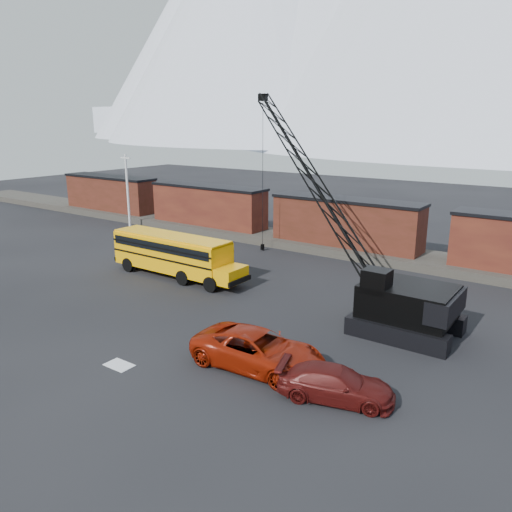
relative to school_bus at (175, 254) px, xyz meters
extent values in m
plane|color=black|center=(7.27, -7.91, -1.79)|extent=(160.00, 160.00, 0.00)
cone|color=white|center=(-172.73, 252.09, 75.01)|extent=(240.00, 240.00, 160.00)
cone|color=white|center=(-252.73, 292.09, 65.41)|extent=(220.00, 220.00, 140.00)
cube|color=#48443B|center=(7.27, 14.09, -1.44)|extent=(120.00, 5.00, 0.70)
cube|color=#572218|center=(-24.73, 14.09, 0.91)|extent=(13.50, 2.90, 4.00)
cube|color=black|center=(-24.73, 14.09, 2.96)|extent=(13.70, 3.10, 0.25)
cube|color=black|center=(-28.93, 14.09, -0.79)|extent=(2.20, 2.40, 0.60)
cube|color=black|center=(-20.53, 14.09, -0.79)|extent=(2.20, 2.40, 0.60)
cube|color=#411712|center=(-8.73, 14.09, 0.91)|extent=(13.50, 2.90, 4.00)
cube|color=black|center=(-8.73, 14.09, 2.96)|extent=(13.70, 3.10, 0.25)
cube|color=black|center=(-12.93, 14.09, -0.79)|extent=(2.20, 2.40, 0.60)
cube|color=black|center=(-4.53, 14.09, -0.79)|extent=(2.20, 2.40, 0.60)
cube|color=#572218|center=(7.27, 14.09, 0.91)|extent=(13.50, 2.90, 4.00)
cube|color=black|center=(7.27, 14.09, 2.96)|extent=(13.70, 3.10, 0.25)
cube|color=black|center=(3.07, 14.09, -0.79)|extent=(2.20, 2.40, 0.60)
cube|color=black|center=(11.47, 14.09, -0.79)|extent=(2.20, 2.40, 0.60)
cube|color=black|center=(19.07, 14.09, -0.79)|extent=(2.20, 2.40, 0.60)
cylinder|color=silver|center=(-16.73, 10.09, 2.21)|extent=(0.24, 0.24, 8.00)
cube|color=silver|center=(-16.73, 10.09, 5.81)|extent=(1.40, 0.12, 0.12)
cube|color=silver|center=(7.77, -11.91, -1.78)|extent=(1.40, 0.90, 0.02)
cube|color=#F3A505|center=(-0.35, 0.00, 0.01)|extent=(10.00, 2.50, 2.50)
cube|color=#F3A505|center=(5.25, 0.00, -0.69)|extent=(1.60, 2.30, 1.10)
cube|color=#F3A505|center=(-0.35, 0.00, 1.31)|extent=(10.00, 2.30, 0.18)
cube|color=black|center=(-0.35, -1.26, 0.71)|extent=(9.60, 0.05, 0.65)
cube|color=black|center=(-0.35, 1.26, 0.71)|extent=(9.60, 0.05, 0.65)
cube|color=black|center=(6.10, 0.00, -0.99)|extent=(0.15, 2.45, 0.35)
cube|color=black|center=(-5.40, 0.00, -0.99)|extent=(0.15, 2.50, 0.35)
cylinder|color=black|center=(-3.95, -1.15, -1.24)|extent=(1.10, 0.35, 1.10)
cylinder|color=black|center=(-3.95, 1.15, -1.24)|extent=(1.10, 0.35, 1.10)
cylinder|color=black|center=(1.85, -1.15, -1.24)|extent=(1.10, 0.35, 1.10)
cylinder|color=black|center=(1.85, 1.15, -1.24)|extent=(1.10, 0.35, 1.10)
cylinder|color=black|center=(4.45, -1.15, -1.24)|extent=(1.10, 0.35, 1.10)
cylinder|color=black|center=(4.45, 1.15, -1.24)|extent=(1.10, 0.35, 1.10)
imported|color=maroon|center=(13.40, -8.20, -0.88)|extent=(6.71, 3.39, 1.82)
imported|color=#4C0F0D|center=(17.68, -8.61, -1.08)|extent=(5.32, 3.36, 1.44)
cube|color=black|center=(17.80, -1.76, -1.29)|extent=(5.50, 1.00, 1.00)
cube|color=black|center=(17.80, 1.44, -1.29)|extent=(5.50, 1.00, 1.00)
cube|color=black|center=(17.80, -0.16, 0.11)|extent=(4.80, 3.60, 1.80)
cube|color=black|center=(19.80, -0.16, 0.31)|extent=(1.20, 3.80, 1.20)
cube|color=black|center=(16.40, -1.36, 1.31)|extent=(1.40, 1.20, 1.30)
cube|color=black|center=(16.40, -1.91, 1.31)|extent=(1.20, 0.06, 0.90)
cube|color=black|center=(0.96, 10.23, 11.54)|extent=(0.70, 0.50, 0.60)
cylinder|color=black|center=(0.96, 10.23, 4.88)|extent=(0.04, 0.04, 13.04)
cube|color=black|center=(0.96, 10.23, -1.44)|extent=(0.25, 0.25, 0.50)
camera|label=1|loc=(25.84, -25.97, 9.66)|focal=35.00mm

